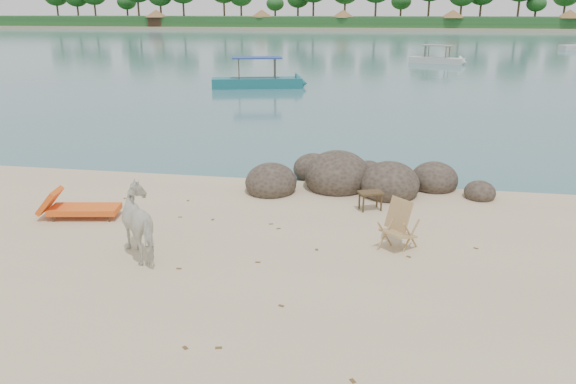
{
  "coord_description": "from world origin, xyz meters",
  "views": [
    {
      "loc": [
        2.0,
        -9.02,
        4.64
      ],
      "look_at": [
        0.05,
        2.0,
        1.0
      ],
      "focal_mm": 35.0,
      "sensor_mm": 36.0,
      "label": 1
    }
  ],
  "objects_px": {
    "cow": "(144,224)",
    "lounge_chair": "(84,207)",
    "boulders": "(353,180)",
    "side_table": "(370,202)",
    "deck_chair": "(398,228)",
    "boat_near": "(257,62)"
  },
  "relations": [
    {
      "from": "side_table",
      "to": "lounge_chair",
      "type": "relative_size",
      "value": 0.29
    },
    {
      "from": "side_table",
      "to": "lounge_chair",
      "type": "bearing_deg",
      "value": 171.12
    },
    {
      "from": "boulders",
      "to": "lounge_chair",
      "type": "distance_m",
      "value": 6.88
    },
    {
      "from": "boulders",
      "to": "deck_chair",
      "type": "height_order",
      "value": "boulders"
    },
    {
      "from": "boulders",
      "to": "lounge_chair",
      "type": "bearing_deg",
      "value": -150.58
    },
    {
      "from": "lounge_chair",
      "to": "boat_near",
      "type": "bearing_deg",
      "value": 83.13
    },
    {
      "from": "lounge_chair",
      "to": "boat_near",
      "type": "height_order",
      "value": "boat_near"
    },
    {
      "from": "boulders",
      "to": "side_table",
      "type": "bearing_deg",
      "value": -73.02
    },
    {
      "from": "boulders",
      "to": "deck_chair",
      "type": "xyz_separation_m",
      "value": [
        1.15,
        -3.93,
        0.22
      ]
    },
    {
      "from": "boulders",
      "to": "cow",
      "type": "relative_size",
      "value": 4.04
    },
    {
      "from": "cow",
      "to": "side_table",
      "type": "bearing_deg",
      "value": 174.12
    },
    {
      "from": "side_table",
      "to": "lounge_chair",
      "type": "distance_m",
      "value": 6.73
    },
    {
      "from": "cow",
      "to": "deck_chair",
      "type": "distance_m",
      "value": 5.03
    },
    {
      "from": "side_table",
      "to": "deck_chair",
      "type": "distance_m",
      "value": 2.33
    },
    {
      "from": "cow",
      "to": "lounge_chair",
      "type": "height_order",
      "value": "cow"
    },
    {
      "from": "side_table",
      "to": "cow",
      "type": "bearing_deg",
      "value": -164.83
    },
    {
      "from": "cow",
      "to": "lounge_chair",
      "type": "xyz_separation_m",
      "value": [
        -2.25,
        1.71,
        -0.38
      ]
    },
    {
      "from": "cow",
      "to": "lounge_chair",
      "type": "distance_m",
      "value": 2.85
    },
    {
      "from": "lounge_chair",
      "to": "deck_chair",
      "type": "height_order",
      "value": "deck_chair"
    },
    {
      "from": "deck_chair",
      "to": "boat_near",
      "type": "distance_m",
      "value": 25.57
    },
    {
      "from": "cow",
      "to": "side_table",
      "type": "relative_size",
      "value": 2.84
    },
    {
      "from": "boulders",
      "to": "side_table",
      "type": "relative_size",
      "value": 11.48
    }
  ]
}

